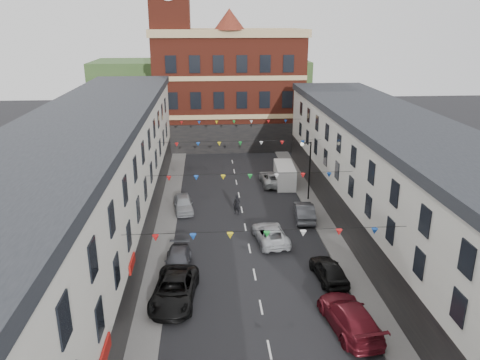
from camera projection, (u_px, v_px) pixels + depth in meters
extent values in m
plane|color=black|center=(255.00, 274.00, 33.01)|extent=(160.00, 160.00, 0.00)
cube|color=#605E5B|center=(159.00, 263.00, 34.41)|extent=(1.80, 64.00, 0.15)
cube|color=#605E5B|center=(343.00, 257.00, 35.35)|extent=(1.80, 64.00, 0.15)
cube|color=silver|center=(80.00, 208.00, 31.54)|extent=(8.00, 56.00, 10.00)
cube|color=black|center=(71.00, 131.00, 29.82)|extent=(8.40, 56.00, 0.70)
cube|color=black|center=(144.00, 251.00, 32.92)|extent=(0.12, 56.00, 3.20)
cube|color=silver|center=(418.00, 206.00, 33.31)|extent=(8.00, 56.00, 9.00)
cube|color=black|center=(427.00, 139.00, 31.74)|extent=(8.40, 56.00, 0.70)
cube|color=black|center=(359.00, 244.00, 33.97)|extent=(0.12, 56.00, 3.20)
cube|color=maroon|center=(228.00, 91.00, 66.47)|extent=(20.00, 12.00, 15.00)
cube|color=tan|center=(228.00, 32.00, 63.90)|extent=(20.60, 12.60, 1.00)
cone|color=maroon|center=(229.00, 19.00, 58.63)|extent=(4.00, 4.00, 2.60)
cube|color=maroon|center=(172.00, 61.00, 61.68)|extent=(5.00, 5.00, 24.00)
cube|color=#345226|center=(201.00, 87.00, 89.67)|extent=(40.00, 14.00, 10.00)
cylinder|color=black|center=(309.00, 172.00, 45.73)|extent=(0.14, 0.14, 6.00)
cylinder|color=black|center=(307.00, 143.00, 44.76)|extent=(0.90, 0.10, 0.10)
sphere|color=beige|center=(302.00, 144.00, 44.77)|extent=(0.36, 0.36, 0.36)
imported|color=black|center=(174.00, 290.00, 29.67)|extent=(3.19, 5.95, 1.59)
imported|color=#45464D|center=(178.00, 261.00, 33.56)|extent=(1.93, 4.53, 1.30)
imported|color=#9A9DA2|center=(183.00, 204.00, 43.88)|extent=(2.21, 4.43, 1.45)
imported|color=maroon|center=(350.00, 317.00, 26.94)|extent=(3.03, 5.93, 1.65)
imported|color=black|center=(329.00, 270.00, 32.15)|extent=(2.16, 4.48, 1.47)
imported|color=#494B51|center=(304.00, 212.00, 41.96)|extent=(2.01, 4.74, 1.52)
imported|color=#ACB0B1|center=(272.00, 178.00, 51.04)|extent=(2.50, 5.18, 1.42)
imported|color=silver|center=(270.00, 234.00, 37.73)|extent=(2.90, 5.27, 1.40)
cube|color=white|center=(284.00, 175.00, 50.79)|extent=(2.22, 5.18, 2.25)
imported|color=black|center=(237.00, 205.00, 43.03)|extent=(0.81, 0.70, 1.88)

